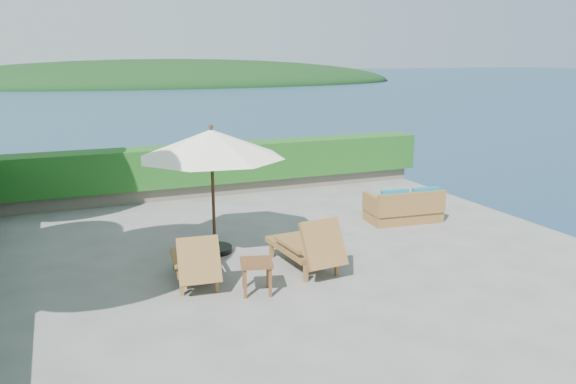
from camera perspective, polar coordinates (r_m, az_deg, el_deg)
name	(u,v)px	position (r m, az deg, el deg)	size (l,w,h in m)	color
ground	(289,262)	(10.27, 0.15, -7.09)	(12.00, 12.00, 0.00)	gray
foundation	(289,339)	(10.91, 0.15, -14.74)	(12.00, 12.00, 3.00)	#554E43
offshore_island	(172,84)	(151.76, -11.66, 10.73)	(126.00, 57.60, 12.60)	black
planter_wall_far	(210,188)	(15.33, -7.89, 0.43)	(12.00, 0.60, 0.36)	#6C6456
hedge_far	(210,163)	(15.20, -7.97, 2.89)	(12.40, 0.90, 1.00)	#1D4E16
patio_umbrella	(212,145)	(10.36, -7.78, 4.76)	(3.34, 3.34, 2.44)	black
lounge_left	(195,261)	(9.33, -9.41, -6.93)	(0.81, 1.65, 0.92)	olive
lounge_right	(307,246)	(9.79, 1.97, -5.52)	(0.88, 1.81, 1.01)	olive
side_table	(257,267)	(8.85, -3.20, -7.59)	(0.60, 0.60, 0.52)	brown
wicker_loveseat	(404,208)	(12.90, 11.73, -1.60)	(1.73, 1.00, 0.81)	olive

